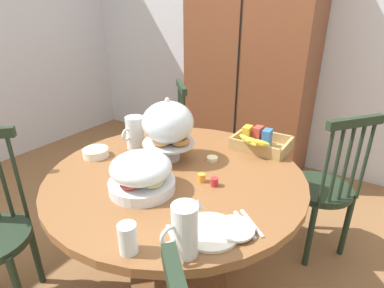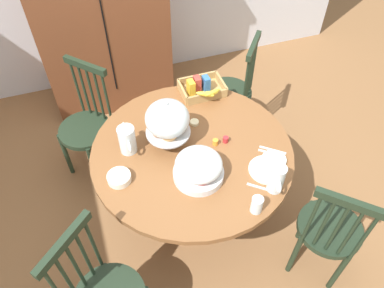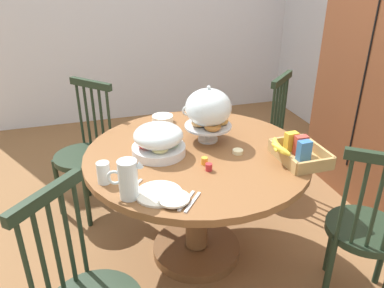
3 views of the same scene
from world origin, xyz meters
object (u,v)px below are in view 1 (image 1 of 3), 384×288
object	(u,v)px
china_plate_large	(210,231)
cereal_bowl	(96,153)
wooden_armoire	(251,69)
windsor_chair_near_window	(166,148)
pastry_stand_with_dome	(168,125)
windsor_chair_far_side	(322,190)
orange_juice_pitcher	(185,232)
fruit_platter_covered	(141,173)
china_plate_small	(235,228)
milk_pitcher	(135,134)
dining_table	(177,205)
cereal_basket	(259,142)
drinking_glass	(128,238)
butter_dish	(212,159)

from	to	relation	value
china_plate_large	cereal_bowl	bearing A→B (deg)	165.92
wooden_armoire	windsor_chair_near_window	size ratio (longest dim) A/B	2.01
pastry_stand_with_dome	windsor_chair_near_window	bearing A→B (deg)	129.39
wooden_armoire	cereal_bowl	xyz separation A→B (m)	(-0.19, -1.69, -0.22)
windsor_chair_near_window	windsor_chair_far_side	bearing A→B (deg)	0.78
china_plate_large	cereal_bowl	size ratio (longest dim) A/B	1.57
windsor_chair_near_window	orange_juice_pitcher	world-z (taller)	windsor_chair_near_window
fruit_platter_covered	china_plate_large	distance (m)	0.42
fruit_platter_covered	china_plate_small	size ratio (longest dim) A/B	2.00
milk_pitcher	windsor_chair_near_window	bearing A→B (deg)	112.14
dining_table	cereal_basket	distance (m)	0.60
wooden_armoire	drinking_glass	size ratio (longest dim) A/B	17.82
dining_table	orange_juice_pitcher	world-z (taller)	orange_juice_pitcher
dining_table	windsor_chair_far_side	world-z (taller)	windsor_chair_far_side
pastry_stand_with_dome	butter_dish	distance (m)	0.30
pastry_stand_with_dome	milk_pitcher	size ratio (longest dim) A/B	1.83
wooden_armoire	butter_dish	xyz separation A→B (m)	(0.38, -1.38, -0.23)
windsor_chair_far_side	china_plate_small	size ratio (longest dim) A/B	6.50
fruit_platter_covered	orange_juice_pitcher	bearing A→B (deg)	-30.27
windsor_chair_far_side	butter_dish	xyz separation A→B (m)	(-0.51, -0.51, 0.30)
fruit_platter_covered	cereal_basket	world-z (taller)	fruit_platter_covered
dining_table	china_plate_small	world-z (taller)	china_plate_small
pastry_stand_with_dome	drinking_glass	world-z (taller)	pastry_stand_with_dome
drinking_glass	china_plate_large	bearing A→B (deg)	51.67
dining_table	orange_juice_pitcher	distance (m)	0.63
wooden_armoire	china_plate_small	bearing A→B (deg)	-68.31
cereal_basket	drinking_glass	distance (m)	1.03
windsor_chair_near_window	china_plate_small	size ratio (longest dim) A/B	6.50
windsor_chair_near_window	pastry_stand_with_dome	distance (m)	0.92
dining_table	windsor_chair_near_window	bearing A→B (deg)	130.96
milk_pitcher	butter_dish	world-z (taller)	milk_pitcher
cereal_basket	cereal_bowl	size ratio (longest dim) A/B	2.26
milk_pitcher	butter_dish	size ratio (longest dim) A/B	3.14
windsor_chair_near_window	china_plate_large	xyz separation A→B (m)	(0.99, -1.01, 0.29)
fruit_platter_covered	butter_dish	xyz separation A→B (m)	(0.12, 0.43, -0.07)
dining_table	cereal_basket	xyz separation A→B (m)	(0.24, 0.49, 0.24)
wooden_armoire	cereal_basket	xyz separation A→B (m)	(0.53, -1.10, -0.20)
wooden_armoire	drinking_glass	distance (m)	2.19
china_plate_large	cereal_basket	bearing A→B (deg)	99.13
fruit_platter_covered	dining_table	bearing A→B (deg)	81.30
butter_dish	china_plate_large	bearing A→B (deg)	-61.46
dining_table	windsor_chair_far_side	distance (m)	0.94
windsor_chair_near_window	drinking_glass	distance (m)	1.52
fruit_platter_covered	orange_juice_pitcher	size ratio (longest dim) A/B	1.59
pastry_stand_with_dome	milk_pitcher	xyz separation A→B (m)	(-0.26, 0.02, -0.11)
milk_pitcher	cereal_bowl	xyz separation A→B (m)	(-0.10, -0.21, -0.06)
windsor_chair_far_side	drinking_glass	bearing A→B (deg)	-107.95
wooden_armoire	windsor_chair_near_window	distance (m)	1.08
dining_table	china_plate_large	distance (m)	0.52
windsor_chair_near_window	milk_pitcher	distance (m)	0.74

